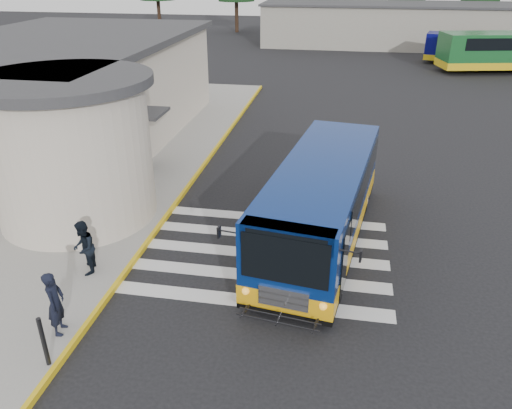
% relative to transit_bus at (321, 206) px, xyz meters
% --- Properties ---
extents(ground, '(140.00, 140.00, 0.00)m').
position_rel_transit_bus_xyz_m(ground, '(-1.31, -0.30, -1.28)').
color(ground, black).
rests_on(ground, ground).
extents(sidewalk, '(10.00, 34.00, 0.15)m').
position_rel_transit_bus_xyz_m(sidewalk, '(-10.31, 3.70, -1.20)').
color(sidewalk, gray).
rests_on(sidewalk, ground).
extents(curb_strip, '(0.12, 34.00, 0.16)m').
position_rel_transit_bus_xyz_m(curb_strip, '(-5.36, 3.70, -1.20)').
color(curb_strip, yellow).
rests_on(curb_strip, ground).
extents(station_building, '(12.70, 18.70, 4.80)m').
position_rel_transit_bus_xyz_m(station_building, '(-12.16, 6.61, 1.29)').
color(station_building, beige).
rests_on(station_building, ground).
extents(crosswalk, '(8.00, 5.35, 0.01)m').
position_rel_transit_bus_xyz_m(crosswalk, '(-1.81, -1.10, -1.27)').
color(crosswalk, silver).
rests_on(crosswalk, ground).
extents(depot_building, '(26.40, 8.40, 4.20)m').
position_rel_transit_bus_xyz_m(depot_building, '(4.69, 41.70, 0.83)').
color(depot_building, gray).
rests_on(depot_building, ground).
extents(transit_bus, '(4.14, 9.69, 2.67)m').
position_rel_transit_bus_xyz_m(transit_bus, '(0.00, 0.00, 0.00)').
color(transit_bus, navy).
rests_on(transit_bus, ground).
extents(pedestrian_a, '(0.51, 0.67, 1.65)m').
position_rel_transit_bus_xyz_m(pedestrian_a, '(-5.81, -5.62, -0.30)').
color(pedestrian_a, black).
rests_on(pedestrian_a, sidewalk).
extents(pedestrian_b, '(0.83, 0.94, 1.60)m').
position_rel_transit_bus_xyz_m(pedestrian_b, '(-6.38, -3.16, -0.32)').
color(pedestrian_b, black).
rests_on(pedestrian_b, sidewalk).
extents(bollard, '(0.10, 0.10, 1.26)m').
position_rel_transit_bus_xyz_m(bollard, '(-5.52, -6.68, -0.50)').
color(bollard, black).
rests_on(bollard, sidewalk).
extents(far_bus_a, '(8.66, 4.17, 2.15)m').
position_rel_transit_bus_xyz_m(far_bus_a, '(11.26, 32.21, 0.12)').
color(far_bus_a, '#070858').
rests_on(far_bus_a, ground).
extents(far_bus_b, '(10.54, 4.99, 2.62)m').
position_rel_transit_bus_xyz_m(far_bus_b, '(12.78, 29.48, 0.43)').
color(far_bus_b, '#165525').
rests_on(far_bus_b, ground).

